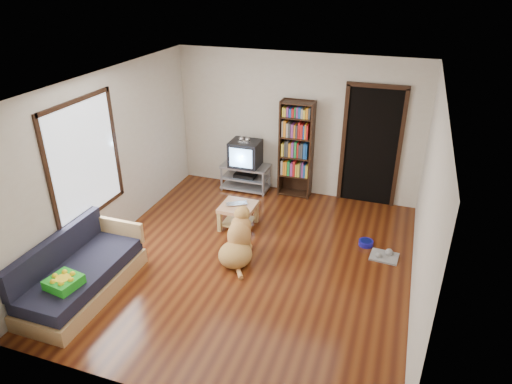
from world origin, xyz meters
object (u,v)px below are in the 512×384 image
(crt_tv, at_px, (246,153))
(laptop, at_px, (237,205))
(bookshelf, at_px, (296,144))
(grey_rag, at_px, (384,257))
(dog_bowl, at_px, (366,243))
(coffee_table, at_px, (238,212))
(green_cushion, at_px, (64,282))
(dog, at_px, (238,242))
(tv_stand, at_px, (246,176))
(sofa, at_px, (80,275))

(crt_tv, bearing_deg, laptop, -75.40)
(bookshelf, bearing_deg, grey_rag, -41.91)
(crt_tv, bearing_deg, dog_bowl, -27.83)
(dog_bowl, height_order, bookshelf, bookshelf)
(coffee_table, bearing_deg, laptop, -90.00)
(green_cushion, xyz_separation_m, coffee_table, (1.22, 2.66, -0.20))
(coffee_table, height_order, dog, dog)
(dog_bowl, distance_m, coffee_table, 2.09)
(crt_tv, distance_m, dog, 2.41)
(tv_stand, distance_m, sofa, 3.76)
(green_cushion, xyz_separation_m, crt_tv, (0.85, 4.06, 0.26))
(green_cushion, distance_m, grey_rag, 4.42)
(laptop, relative_size, sofa, 0.19)
(grey_rag, bearing_deg, tv_stand, 151.05)
(sofa, distance_m, dog, 2.18)
(tv_stand, xyz_separation_m, bookshelf, (0.95, 0.09, 0.73))
(crt_tv, relative_size, sofa, 0.32)
(sofa, bearing_deg, laptop, 58.77)
(grey_rag, bearing_deg, laptop, 177.33)
(tv_stand, distance_m, dog, 2.34)
(green_cushion, xyz_separation_m, tv_stand, (0.85, 4.04, -0.21))
(green_cushion, distance_m, laptop, 2.90)
(laptop, bearing_deg, grey_rag, -32.53)
(grey_rag, xyz_separation_m, dog, (-2.05, -0.72, 0.27))
(laptop, height_order, coffee_table, laptop)
(dog, bearing_deg, dog_bowl, 28.93)
(coffee_table, bearing_deg, crt_tv, 104.90)
(grey_rag, distance_m, crt_tv, 3.23)
(coffee_table, bearing_deg, grey_rag, -3.39)
(laptop, distance_m, coffee_table, 0.14)
(tv_stand, height_order, dog, dog)
(tv_stand, distance_m, bookshelf, 1.20)
(laptop, height_order, bookshelf, bookshelf)
(laptop, distance_m, grey_rag, 2.41)
(green_cushion, height_order, sofa, sofa)
(sofa, distance_m, coffee_table, 2.62)
(grey_rag, distance_m, coffee_table, 2.39)
(laptop, xyz_separation_m, tv_stand, (-0.37, 1.41, -0.14))
(grey_rag, xyz_separation_m, sofa, (-3.72, -2.11, 0.25))
(crt_tv, xyz_separation_m, dog, (0.70, -2.26, -0.46))
(laptop, bearing_deg, tv_stand, 74.95)
(grey_rag, height_order, coffee_table, coffee_table)
(green_cushion, relative_size, laptop, 1.03)
(grey_rag, height_order, sofa, sofa)
(dog_bowl, xyz_separation_m, sofa, (-3.42, -2.36, 0.22))
(dog_bowl, bearing_deg, grey_rag, -39.81)
(laptop, relative_size, coffee_table, 0.63)
(tv_stand, relative_size, crt_tv, 1.55)
(grey_rag, xyz_separation_m, crt_tv, (-2.75, 1.54, 0.73))
(dog_bowl, height_order, crt_tv, crt_tv)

